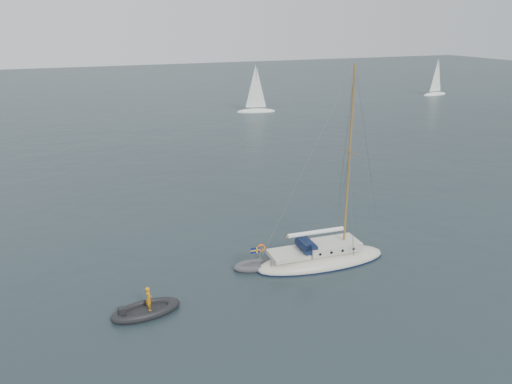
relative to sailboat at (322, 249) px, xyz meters
name	(u,v)px	position (x,y,z in m)	size (l,w,h in m)	color
ground	(294,258)	(-1.33, 1.35, -0.99)	(300.00, 300.00, 0.00)	black
sailboat	(322,249)	(0.00, 0.00, 0.00)	(9.16, 2.75, 13.04)	beige
dinghy	(256,266)	(-4.20, 0.92, -0.81)	(2.86, 1.29, 0.41)	#4E4E53
rib	(146,310)	(-11.54, -1.59, -0.75)	(3.76, 1.71, 1.55)	black
distant_yacht_c	(256,90)	(16.87, 52.52, 2.72)	(6.55, 3.49, 8.68)	white
distant_yacht_b	(437,78)	(58.61, 57.08, 2.55)	(6.24, 3.33, 8.27)	white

